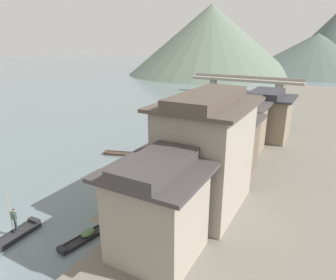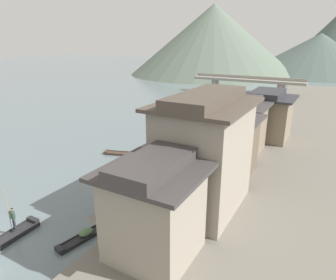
{
  "view_description": "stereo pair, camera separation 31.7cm",
  "coord_description": "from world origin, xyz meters",
  "px_view_note": "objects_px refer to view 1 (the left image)",
  "views": [
    {
      "loc": [
        18.75,
        -7.82,
        12.74
      ],
      "look_at": [
        3.14,
        20.48,
        1.8
      ],
      "focal_mm": 31.74,
      "sensor_mm": 36.0,
      "label": 1
    },
    {
      "loc": [
        19.03,
        -7.66,
        12.74
      ],
      "look_at": [
        3.14,
        20.48,
        1.8
      ],
      "focal_mm": 31.74,
      "sensor_mm": 36.0,
      "label": 2
    }
  ],
  "objects_px": {
    "boat_foreground_poled": "(3,243)",
    "house_waterfront_second": "(206,153)",
    "boat_moored_far": "(244,112)",
    "boat_moored_third": "(88,235)",
    "boat_moored_second": "(120,154)",
    "boatman_person": "(14,217)",
    "house_waterfront_nearest": "(157,209)",
    "house_waterfront_far": "(264,115)",
    "boat_moored_nearest": "(226,119)",
    "house_waterfront_tall": "(229,142)",
    "boat_midriver_drifting": "(174,168)",
    "boat_midriver_upstream": "(206,146)",
    "stone_bridge": "(245,82)",
    "house_waterfront_narrow": "(243,126)"
  },
  "relations": [
    {
      "from": "boat_foreground_poled",
      "to": "house_waterfront_second",
      "type": "xyz_separation_m",
      "value": [
        9.79,
        10.24,
        4.69
      ]
    },
    {
      "from": "boat_moored_far",
      "to": "boat_moored_third",
      "type": "bearing_deg",
      "value": -89.45
    },
    {
      "from": "boat_foreground_poled",
      "to": "house_waterfront_second",
      "type": "distance_m",
      "value": 14.92
    },
    {
      "from": "boat_moored_second",
      "to": "boatman_person",
      "type": "bearing_deg",
      "value": -78.38
    },
    {
      "from": "house_waterfront_nearest",
      "to": "house_waterfront_far",
      "type": "xyz_separation_m",
      "value": [
        0.63,
        25.93,
        -0.01
      ]
    },
    {
      "from": "boat_moored_nearest",
      "to": "house_waterfront_tall",
      "type": "relative_size",
      "value": 0.78
    },
    {
      "from": "boat_midriver_drifting",
      "to": "boat_moored_far",
      "type": "bearing_deg",
      "value": 90.62
    },
    {
      "from": "boat_midriver_upstream",
      "to": "boat_foreground_poled",
      "type": "bearing_deg",
      "value": -100.37
    },
    {
      "from": "boat_moored_third",
      "to": "boat_midriver_drifting",
      "type": "xyz_separation_m",
      "value": [
        -0.08,
        12.68,
        -0.03
      ]
    },
    {
      "from": "house_waterfront_nearest",
      "to": "stone_bridge",
      "type": "xyz_separation_m",
      "value": [
        -11.04,
        60.08,
        -0.68
      ]
    },
    {
      "from": "boat_moored_third",
      "to": "house_waterfront_far",
      "type": "height_order",
      "value": "house_waterfront_far"
    },
    {
      "from": "boat_moored_nearest",
      "to": "boat_midriver_drifting",
      "type": "distance_m",
      "value": 22.38
    },
    {
      "from": "boat_moored_nearest",
      "to": "stone_bridge",
      "type": "bearing_deg",
      "value": 98.63
    },
    {
      "from": "house_waterfront_second",
      "to": "house_waterfront_tall",
      "type": "distance_m",
      "value": 7.0
    },
    {
      "from": "house_waterfront_second",
      "to": "boat_moored_second",
      "type": "bearing_deg",
      "value": 153.75
    },
    {
      "from": "boatman_person",
      "to": "house_waterfront_far",
      "type": "distance_m",
      "value": 30.39
    },
    {
      "from": "boat_midriver_upstream",
      "to": "stone_bridge",
      "type": "height_order",
      "value": "stone_bridge"
    },
    {
      "from": "boat_moored_third",
      "to": "boat_midriver_upstream",
      "type": "xyz_separation_m",
      "value": [
        0.11,
        20.76,
        -0.06
      ]
    },
    {
      "from": "boat_moored_far",
      "to": "boat_midriver_upstream",
      "type": "relative_size",
      "value": 0.98
    },
    {
      "from": "boat_foreground_poled",
      "to": "stone_bridge",
      "type": "distance_m",
      "value": 63.85
    },
    {
      "from": "house_waterfront_tall",
      "to": "stone_bridge",
      "type": "xyz_separation_m",
      "value": [
        -11.01,
        46.65,
        -0.68
      ]
    },
    {
      "from": "boat_moored_nearest",
      "to": "house_waterfront_narrow",
      "type": "bearing_deg",
      "value": -65.64
    },
    {
      "from": "house_waterfront_second",
      "to": "house_waterfront_narrow",
      "type": "distance_m",
      "value": 12.99
    },
    {
      "from": "boat_foreground_poled",
      "to": "house_waterfront_second",
      "type": "height_order",
      "value": "house_waterfront_second"
    },
    {
      "from": "boat_moored_second",
      "to": "house_waterfront_nearest",
      "type": "distance_m",
      "value": 18.54
    },
    {
      "from": "boat_moored_far",
      "to": "boat_moored_second",
      "type": "bearing_deg",
      "value": -104.88
    },
    {
      "from": "boatman_person",
      "to": "boat_moored_second",
      "type": "xyz_separation_m",
      "value": [
        -3.21,
        15.62,
        -1.43
      ]
    },
    {
      "from": "boat_moored_third",
      "to": "house_waterfront_tall",
      "type": "distance_m",
      "value": 15.15
    },
    {
      "from": "boat_moored_nearest",
      "to": "boat_midriver_drifting",
      "type": "xyz_separation_m",
      "value": [
        1.88,
        -22.3,
        0.01
      ]
    },
    {
      "from": "boat_moored_third",
      "to": "boat_moored_far",
      "type": "distance_m",
      "value": 40.41
    },
    {
      "from": "boat_moored_nearest",
      "to": "boat_midriver_upstream",
      "type": "relative_size",
      "value": 1.15
    },
    {
      "from": "house_waterfront_second",
      "to": "house_waterfront_narrow",
      "type": "xyz_separation_m",
      "value": [
        -0.62,
        12.92,
        -1.28
      ]
    },
    {
      "from": "boat_moored_second",
      "to": "house_waterfront_tall",
      "type": "xyz_separation_m",
      "value": [
        12.74,
        0.44,
        3.47
      ]
    },
    {
      "from": "boat_moored_second",
      "to": "boat_moored_third",
      "type": "distance_m",
      "value": 15.38
    },
    {
      "from": "house_waterfront_nearest",
      "to": "house_waterfront_far",
      "type": "distance_m",
      "value": 25.93
    },
    {
      "from": "boat_moored_far",
      "to": "boat_foreground_poled",
      "type": "bearing_deg",
      "value": -95.11
    },
    {
      "from": "boat_foreground_poled",
      "to": "boat_moored_nearest",
      "type": "height_order",
      "value": "boat_foreground_poled"
    },
    {
      "from": "house_waterfront_far",
      "to": "stone_bridge",
      "type": "relative_size",
      "value": 0.26
    },
    {
      "from": "house_waterfront_second",
      "to": "house_waterfront_narrow",
      "type": "height_order",
      "value": "house_waterfront_second"
    },
    {
      "from": "boat_midriver_upstream",
      "to": "house_waterfront_narrow",
      "type": "distance_m",
      "value": 5.96
    },
    {
      "from": "boat_moored_second",
      "to": "boat_midriver_drifting",
      "type": "height_order",
      "value": "boat_midriver_drifting"
    },
    {
      "from": "boat_moored_second",
      "to": "house_waterfront_narrow",
      "type": "height_order",
      "value": "house_waterfront_narrow"
    },
    {
      "from": "boat_moored_nearest",
      "to": "house_waterfront_tall",
      "type": "xyz_separation_m",
      "value": [
        7.14,
        -21.16,
        3.45
      ]
    },
    {
      "from": "boat_moored_far",
      "to": "house_waterfront_narrow",
      "type": "height_order",
      "value": "house_waterfront_narrow"
    },
    {
      "from": "house_waterfront_second",
      "to": "boat_moored_far",
      "type": "bearing_deg",
      "value": 99.97
    },
    {
      "from": "house_waterfront_second",
      "to": "house_waterfront_far",
      "type": "relative_size",
      "value": 1.24
    },
    {
      "from": "boatman_person",
      "to": "boat_moored_far",
      "type": "relative_size",
      "value": 0.74
    },
    {
      "from": "boat_moored_second",
      "to": "house_waterfront_narrow",
      "type": "bearing_deg",
      "value": 27.49
    },
    {
      "from": "boat_moored_far",
      "to": "boat_midriver_drifting",
      "type": "bearing_deg",
      "value": -89.38
    },
    {
      "from": "boat_moored_second",
      "to": "house_waterfront_narrow",
      "type": "relative_size",
      "value": 0.64
    }
  ]
}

